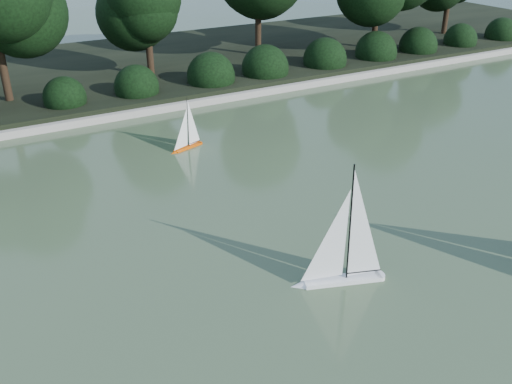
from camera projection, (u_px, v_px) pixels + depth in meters
ground at (380, 308)px, 7.55m from camera, size 80.00×80.00×0.00m
pond_coping at (147, 110)px, 14.51m from camera, size 40.00×0.35×0.18m
far_bank at (103, 72)px, 17.60m from camera, size 40.00×8.00×0.30m
shrub_hedge at (135, 88)px, 15.05m from camera, size 29.10×1.10×1.10m
sailboat_white_a at (337, 264)px, 7.93m from camera, size 1.37×0.64×1.90m
sailboat_orange at (185, 141)px, 12.37m from camera, size 0.87×0.39×1.21m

